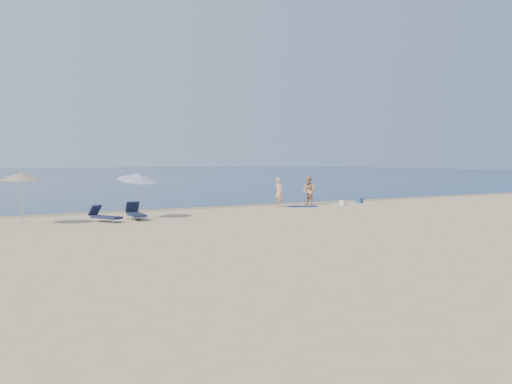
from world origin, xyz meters
TOP-DOWN VIEW (x-y plane):
  - wet_sand_strip at (0.00, 19.40)m, footprint 240.00×1.60m
  - person_left at (1.83, 17.52)m, footprint 0.42×0.63m
  - person_right at (4.03, 17.57)m, footprint 0.71×0.88m
  - beach_towel at (3.11, 16.98)m, footprint 1.92×1.49m
  - white_bag at (5.62, 16.32)m, footprint 0.43×0.39m
  - blue_cooler at (7.95, 17.46)m, footprint 0.50×0.42m
  - umbrella_near at (-7.87, 14.97)m, footprint 1.89×1.91m
  - umbrella_far at (-12.99, 14.88)m, footprint 1.78×1.79m
  - lounger_left at (-9.59, 14.57)m, footprint 1.15×1.74m
  - lounger_right at (-8.01, 14.87)m, footprint 0.88×1.89m

SIDE VIEW (x-z plane):
  - wet_sand_strip at x=0.00m, z-range 0.00..0.00m
  - beach_towel at x=3.11m, z-range 0.00..0.03m
  - blue_cooler at x=7.95m, z-range 0.00..0.31m
  - white_bag at x=5.62m, z-range 0.00..0.32m
  - lounger_left at x=-9.59m, z-range -0.10..0.63m
  - lounger_right at x=-8.01m, z-range -0.11..0.69m
  - person_left at x=1.83m, z-range 0.00..1.69m
  - person_right at x=4.03m, z-range 0.00..1.71m
  - umbrella_near at x=-7.87m, z-range 0.79..3.10m
  - umbrella_far at x=-12.99m, z-range 0.89..3.21m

